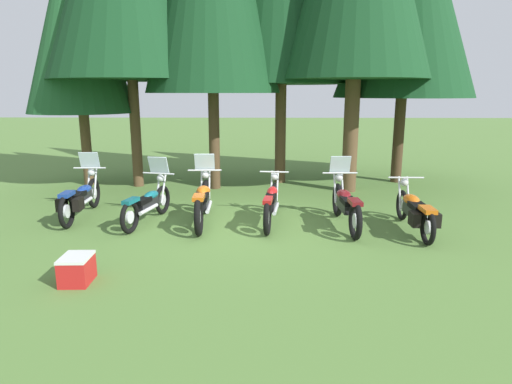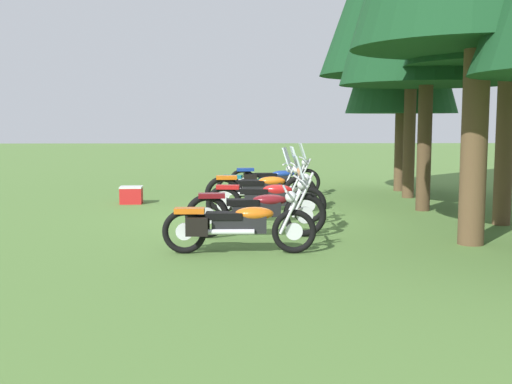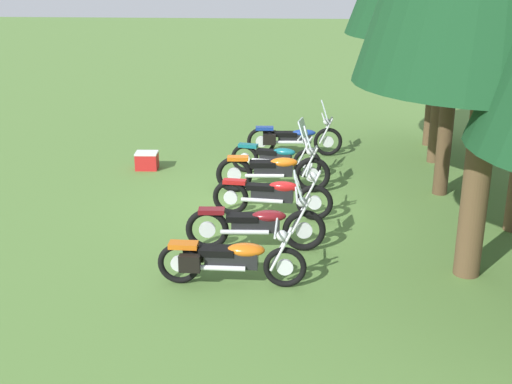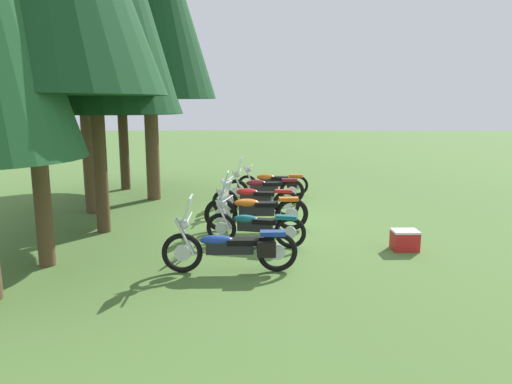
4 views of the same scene
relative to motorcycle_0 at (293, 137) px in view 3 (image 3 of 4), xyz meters
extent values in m
plane|color=#547A38|center=(3.55, -0.41, -0.47)|extent=(80.00, 80.00, 0.00)
torus|color=black|center=(-0.04, 0.86, -0.11)|extent=(0.13, 0.72, 0.71)
cylinder|color=silver|center=(-0.04, 0.86, -0.11)|extent=(0.06, 0.28, 0.28)
torus|color=black|center=(0.03, -0.80, -0.11)|extent=(0.13, 0.72, 0.71)
cylinder|color=silver|center=(0.03, -0.80, -0.11)|extent=(0.06, 0.28, 0.28)
cube|color=black|center=(0.00, 0.03, -0.01)|extent=(0.25, 0.83, 0.21)
ellipsoid|color=navy|center=(-0.02, 0.26, 0.12)|extent=(0.30, 0.60, 0.17)
cube|color=black|center=(0.01, -0.19, 0.09)|extent=(0.28, 0.56, 0.10)
cube|color=navy|center=(0.03, -0.72, 0.23)|extent=(0.22, 0.45, 0.08)
cylinder|color=silver|center=(-0.12, 0.80, 0.19)|extent=(0.06, 0.34, 0.65)
cylinder|color=silver|center=(0.04, 0.80, 0.19)|extent=(0.06, 0.34, 0.65)
cylinder|color=silver|center=(-0.04, 0.72, 0.53)|extent=(0.74, 0.07, 0.04)
sphere|color=silver|center=(-0.04, 0.81, 0.41)|extent=(0.18, 0.18, 0.17)
cylinder|color=silver|center=(0.14, -0.14, -0.09)|extent=(0.12, 0.82, 0.08)
cube|color=silver|center=(-0.04, 0.74, 0.71)|extent=(0.45, 0.17, 0.39)
cube|color=black|center=(-0.14, -0.60, -0.01)|extent=(0.15, 0.33, 0.26)
cube|color=black|center=(0.19, -0.59, -0.01)|extent=(0.15, 0.33, 0.26)
torus|color=black|center=(1.73, 0.33, -0.14)|extent=(0.23, 0.66, 0.66)
cylinder|color=silver|center=(1.73, 0.33, -0.14)|extent=(0.10, 0.26, 0.25)
torus|color=black|center=(1.41, -1.10, -0.14)|extent=(0.23, 0.66, 0.66)
cylinder|color=silver|center=(1.41, -1.10, -0.14)|extent=(0.10, 0.26, 0.25)
cube|color=black|center=(1.57, -0.38, -0.04)|extent=(0.33, 0.75, 0.22)
ellipsoid|color=#14606B|center=(1.62, -0.19, 0.09)|extent=(0.33, 0.55, 0.17)
cube|color=black|center=(1.53, -0.58, 0.06)|extent=(0.31, 0.52, 0.10)
cube|color=#14606B|center=(1.43, -1.02, 0.17)|extent=(0.26, 0.47, 0.08)
cylinder|color=silver|center=(1.65, 0.29, 0.16)|extent=(0.12, 0.34, 0.65)
cylinder|color=silver|center=(1.79, 0.26, 0.16)|extent=(0.12, 0.34, 0.65)
cylinder|color=silver|center=(1.70, 0.20, 0.50)|extent=(0.73, 0.20, 0.04)
sphere|color=silver|center=(1.72, 0.28, 0.38)|extent=(0.20, 0.20, 0.17)
cylinder|color=silver|center=(1.65, -0.57, -0.12)|extent=(0.24, 0.73, 0.08)
cube|color=silver|center=(1.71, 0.21, 0.68)|extent=(0.46, 0.24, 0.39)
torus|color=black|center=(2.71, 0.43, -0.08)|extent=(0.15, 0.78, 0.77)
cylinder|color=silver|center=(2.71, 0.43, -0.08)|extent=(0.06, 0.30, 0.29)
torus|color=black|center=(2.79, -1.21, -0.08)|extent=(0.15, 0.78, 0.77)
cylinder|color=silver|center=(2.79, -1.21, -0.08)|extent=(0.06, 0.30, 0.29)
cube|color=black|center=(2.75, -0.39, 0.04)|extent=(0.27, 0.82, 0.26)
ellipsoid|color=#D16014|center=(2.74, -0.17, 0.19)|extent=(0.32, 0.59, 0.20)
cube|color=black|center=(2.76, -0.62, 0.16)|extent=(0.30, 0.55, 0.10)
cube|color=#D16014|center=(2.79, -1.13, 0.28)|extent=(0.23, 0.45, 0.08)
cylinder|color=silver|center=(2.63, 0.36, 0.22)|extent=(0.06, 0.34, 0.65)
cylinder|color=silver|center=(2.80, 0.37, 0.22)|extent=(0.06, 0.34, 0.65)
cylinder|color=silver|center=(2.72, 0.29, 0.56)|extent=(0.75, 0.07, 0.04)
sphere|color=silver|center=(2.72, 0.38, 0.44)|extent=(0.18, 0.18, 0.17)
cylinder|color=silver|center=(2.90, -0.57, -0.06)|extent=(0.12, 0.82, 0.08)
cube|color=silver|center=(2.72, 0.31, 0.74)|extent=(0.45, 0.17, 0.39)
torus|color=black|center=(4.28, 0.45, -0.11)|extent=(0.18, 0.71, 0.70)
cylinder|color=silver|center=(4.28, 0.45, -0.11)|extent=(0.08, 0.27, 0.27)
torus|color=black|center=(4.11, -1.16, -0.11)|extent=(0.18, 0.71, 0.70)
cylinder|color=silver|center=(4.11, -1.16, -0.11)|extent=(0.08, 0.27, 0.27)
cube|color=black|center=(4.20, -0.36, 0.00)|extent=(0.26, 0.82, 0.27)
ellipsoid|color=#B21919|center=(4.22, -0.13, 0.17)|extent=(0.28, 0.59, 0.21)
cube|color=black|center=(4.17, -0.58, 0.14)|extent=(0.26, 0.55, 0.10)
cube|color=#B21919|center=(4.12, -1.08, 0.22)|extent=(0.21, 0.45, 0.08)
cylinder|color=silver|center=(4.21, 0.40, 0.18)|extent=(0.08, 0.34, 0.65)
cylinder|color=silver|center=(4.34, 0.38, 0.18)|extent=(0.08, 0.34, 0.65)
cylinder|color=silver|center=(4.27, 0.31, 0.52)|extent=(0.64, 0.10, 0.04)
sphere|color=silver|center=(4.28, 0.40, 0.40)|extent=(0.19, 0.19, 0.17)
cylinder|color=silver|center=(4.29, -0.54, -0.09)|extent=(0.16, 0.80, 0.08)
torus|color=black|center=(5.69, 0.25, -0.10)|extent=(0.14, 0.74, 0.74)
cylinder|color=silver|center=(5.69, 0.25, -0.10)|extent=(0.06, 0.28, 0.28)
torus|color=black|center=(5.76, -1.39, -0.10)|extent=(0.14, 0.74, 0.74)
cylinder|color=silver|center=(5.76, -1.39, -0.10)|extent=(0.06, 0.28, 0.28)
cube|color=black|center=(5.72, -0.57, 0.01)|extent=(0.26, 0.82, 0.25)
ellipsoid|color=maroon|center=(5.71, -0.35, 0.16)|extent=(0.30, 0.59, 0.19)
cube|color=black|center=(5.73, -0.80, 0.13)|extent=(0.28, 0.55, 0.10)
cube|color=maroon|center=(5.75, -1.31, 0.25)|extent=(0.22, 0.45, 0.08)
cylinder|color=silver|center=(5.61, 0.18, 0.20)|extent=(0.06, 0.34, 0.65)
cylinder|color=silver|center=(5.78, 0.19, 0.20)|extent=(0.06, 0.34, 0.65)
cylinder|color=silver|center=(5.69, 0.11, 0.54)|extent=(0.76, 0.07, 0.04)
sphere|color=silver|center=(5.69, 0.20, 0.42)|extent=(0.18, 0.18, 0.17)
cylinder|color=silver|center=(5.87, -0.75, -0.08)|extent=(0.11, 0.82, 0.08)
cube|color=silver|center=(5.69, 0.13, 0.72)|extent=(0.45, 0.17, 0.39)
torus|color=black|center=(7.04, -0.05, -0.14)|extent=(0.10, 0.66, 0.66)
cylinder|color=silver|center=(7.04, -0.05, -0.14)|extent=(0.05, 0.26, 0.25)
torus|color=black|center=(7.01, -1.66, -0.14)|extent=(0.10, 0.66, 0.66)
cylinder|color=silver|center=(7.01, -1.66, -0.14)|extent=(0.05, 0.26, 0.25)
cube|color=black|center=(7.02, -0.86, -0.02)|extent=(0.25, 0.80, 0.25)
ellipsoid|color=#D16014|center=(7.03, -0.63, 0.13)|extent=(0.30, 0.57, 0.20)
cube|color=black|center=(7.02, -1.08, 0.10)|extent=(0.28, 0.54, 0.10)
cube|color=#D16014|center=(7.01, -1.58, 0.18)|extent=(0.22, 0.44, 0.08)
cylinder|color=silver|center=(6.95, -0.11, 0.16)|extent=(0.05, 0.34, 0.65)
cylinder|color=silver|center=(7.12, -0.11, 0.16)|extent=(0.05, 0.34, 0.65)
cylinder|color=silver|center=(7.03, -0.19, 0.50)|extent=(0.74, 0.05, 0.04)
sphere|color=silver|center=(7.04, -0.10, 0.38)|extent=(0.17, 0.17, 0.17)
cylinder|color=silver|center=(7.17, -1.04, -0.12)|extent=(0.09, 0.80, 0.08)
cube|color=black|center=(6.83, -1.46, -0.04)|extent=(0.14, 0.32, 0.26)
cube|color=black|center=(7.20, -1.47, -0.04)|extent=(0.14, 0.32, 0.26)
cylinder|color=brown|center=(-1.23, 3.55, 0.60)|extent=(0.29, 0.29, 2.14)
cylinder|color=brown|center=(0.31, 3.40, 1.06)|extent=(0.30, 0.30, 3.06)
cylinder|color=#4C3823|center=(2.62, 3.12, 0.88)|extent=(0.30, 0.30, 2.70)
cylinder|color=brown|center=(6.41, 2.82, 1.06)|extent=(0.41, 0.41, 3.05)
cube|color=red|center=(1.33, -3.41, -0.28)|extent=(0.42, 0.52, 0.37)
cube|color=silver|center=(1.33, -3.41, -0.08)|extent=(0.43, 0.53, 0.04)
camera|label=1|loc=(4.05, -9.33, 2.25)|focal=30.86mm
camera|label=2|loc=(16.38, -0.83, 1.51)|focal=45.12mm
camera|label=3|loc=(16.25, 0.10, 4.36)|focal=47.38mm
camera|label=4|loc=(-7.95, -0.54, 2.46)|focal=33.39mm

